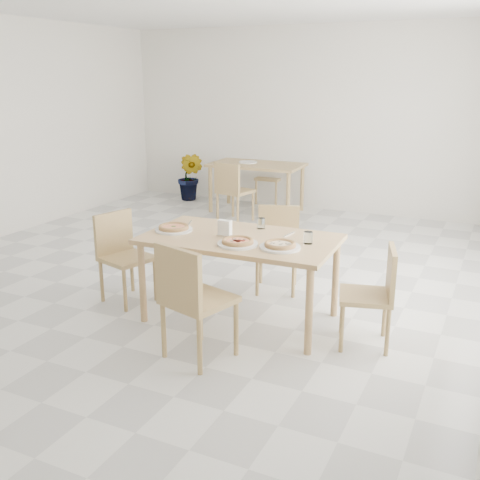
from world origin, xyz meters
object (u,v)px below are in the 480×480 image
at_px(tumbler_b, 308,238).
at_px(plate_pepperoni, 238,244).
at_px(plate_margherita, 174,230).
at_px(pizza_mushroom, 280,244).
at_px(second_table, 257,169).
at_px(plate_mushroom, 280,247).
at_px(chair_west, 122,250).
at_px(napkin_holder, 225,229).
at_px(chair_back_s, 232,188).
at_px(chair_south, 191,295).
at_px(pizza_margherita, 174,227).
at_px(chair_back_n, 272,174).
at_px(chair_east, 376,290).
at_px(pizza_pepperoni, 238,241).
at_px(tumbler_a, 261,223).
at_px(potted_plant, 190,177).
at_px(plate_empty, 248,162).
at_px(chair_north, 278,242).
at_px(main_table, 240,245).

bearing_deg(tumbler_b, plate_pepperoni, -150.54).
bearing_deg(plate_pepperoni, plate_margherita, 168.31).
distance_m(pizza_mushroom, second_table, 4.37).
bearing_deg(plate_mushroom, tumbler_b, 54.23).
height_order(chair_west, napkin_holder, napkin_holder).
relative_size(plate_margherita, plate_mushroom, 1.01).
height_order(chair_west, chair_back_s, chair_back_s).
bearing_deg(pizza_mushroom, chair_south, -121.83).
xyz_separation_m(pizza_margherita, chair_back_n, (-0.93, 4.54, -0.30)).
bearing_deg(chair_east, plate_mushroom, -93.47).
relative_size(chair_east, pizza_margherita, 2.78).
bearing_deg(pizza_pepperoni, napkin_holder, 139.55).
distance_m(pizza_margherita, chair_back_n, 4.64).
bearing_deg(second_table, plate_mushroom, -65.32).
height_order(tumbler_a, second_table, tumbler_a).
height_order(pizza_mushroom, potted_plant, potted_plant).
height_order(chair_back_s, potted_plant, chair_back_s).
xyz_separation_m(plate_mushroom, plate_empty, (-2.10, 3.94, 0.00)).
distance_m(plate_mushroom, second_table, 4.37).
height_order(chair_north, pizza_pepperoni, chair_north).
bearing_deg(chair_back_s, pizza_pepperoni, 128.34).
bearing_deg(chair_east, pizza_pepperoni, -93.90).
bearing_deg(plate_mushroom, plate_pepperoni, -169.41).
xyz_separation_m(pizza_margherita, tumbler_a, (0.67, 0.40, 0.02)).
xyz_separation_m(napkin_holder, plate_empty, (-1.55, 3.83, -0.06)).
bearing_deg(plate_empty, chair_south, -70.06).
bearing_deg(napkin_holder, plate_margherita, -172.38).
xyz_separation_m(main_table, plate_mushroom, (0.43, -0.15, 0.08)).
bearing_deg(pizza_pepperoni, plate_pepperoni, 0.00).
bearing_deg(pizza_margherita, pizza_mushroom, -4.41).
bearing_deg(plate_mushroom, chair_west, 177.11).
distance_m(plate_mushroom, plate_pepperoni, 0.35).
relative_size(plate_margherita, chair_back_n, 0.40).
relative_size(pizza_pepperoni, tumbler_a, 3.32).
height_order(plate_pepperoni, chair_back_n, chair_back_n).
distance_m(plate_empty, potted_plant, 1.25).
bearing_deg(plate_pepperoni, potted_plant, 124.79).
xyz_separation_m(chair_east, tumbler_b, (-0.59, 0.06, 0.33)).
bearing_deg(tumbler_a, chair_back_n, 111.13).
bearing_deg(plate_margherita, chair_west, 179.81).
bearing_deg(potted_plant, chair_back_n, 19.24).
height_order(chair_south, chair_west, chair_south).
distance_m(main_table, plate_empty, 4.14).
bearing_deg(tumbler_a, plate_pepperoni, -86.72).
xyz_separation_m(main_table, plate_margherita, (-0.61, -0.07, 0.08)).
bearing_deg(tumbler_a, napkin_holder, -115.24).
xyz_separation_m(chair_north, pizza_margherita, (-0.62, -0.92, 0.30)).
relative_size(chair_west, potted_plant, 1.04).
bearing_deg(chair_back_s, chair_west, 107.88).
height_order(chair_west, second_table, chair_west).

